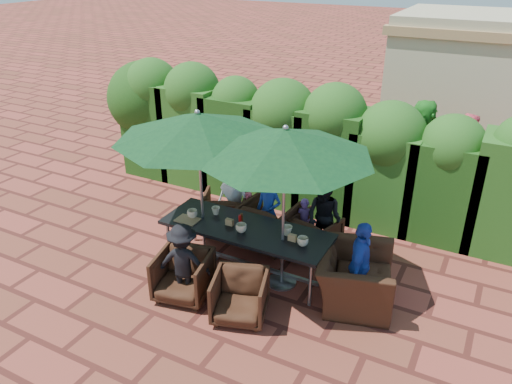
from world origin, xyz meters
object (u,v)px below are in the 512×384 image
at_px(umbrella_left, 198,126).
at_px(chair_end_right, 355,270).
at_px(umbrella_right, 285,143).
at_px(chair_far_right, 315,233).
at_px(chair_far_left, 225,210).
at_px(chair_near_right, 240,295).
at_px(dining_table, 246,232).
at_px(chair_near_left, 183,273).
at_px(chair_far_mid, 268,222).

distance_m(umbrella_left, chair_end_right, 2.98).
xyz_separation_m(umbrella_right, chair_far_right, (0.11, 1.04, -1.86)).
relative_size(chair_far_left, chair_near_right, 1.08).
relative_size(chair_far_right, chair_near_right, 0.97).
distance_m(chair_far_left, chair_far_right, 1.65).
height_order(dining_table, umbrella_left, umbrella_left).
bearing_deg(chair_far_left, chair_near_right, 104.56).
distance_m(chair_far_right, chair_near_right, 2.00).
bearing_deg(chair_far_right, chair_end_right, 150.90).
bearing_deg(chair_near_left, chair_far_right, 46.32).
xyz_separation_m(umbrella_left, chair_near_right, (1.21, -0.99, -1.85)).
bearing_deg(chair_far_left, chair_far_right, 161.63).
bearing_deg(chair_far_mid, chair_far_left, 0.28).
relative_size(chair_far_right, chair_near_left, 0.93).
relative_size(umbrella_right, chair_near_right, 3.42).
height_order(umbrella_left, chair_near_right, umbrella_left).
relative_size(umbrella_right, chair_far_left, 3.17).
relative_size(umbrella_left, chair_far_right, 3.52).
bearing_deg(umbrella_left, chair_near_right, -39.32).
distance_m(chair_far_mid, chair_near_right, 1.90).
xyz_separation_m(umbrella_right, chair_near_right, (-0.17, -0.95, -1.85)).
bearing_deg(chair_near_right, umbrella_right, 61.80).
bearing_deg(chair_near_right, chair_far_left, 107.82).
bearing_deg(chair_near_left, umbrella_right, 27.87).
bearing_deg(chair_far_right, umbrella_left, 48.90).
relative_size(chair_near_right, chair_end_right, 0.62).
bearing_deg(chair_far_left, chair_far_mid, 154.30).
bearing_deg(umbrella_left, dining_table, 1.11).
bearing_deg(chair_far_mid, chair_near_left, 81.10).
height_order(umbrella_left, chair_far_left, umbrella_left).
xyz_separation_m(chair_far_mid, chair_near_left, (-0.45, -1.81, -0.05)).
height_order(chair_far_left, chair_near_left, chair_far_left).
relative_size(chair_far_left, chair_far_mid, 0.92).
bearing_deg(chair_end_right, chair_far_left, 56.68).
distance_m(umbrella_right, chair_near_left, 2.33).
relative_size(dining_table, umbrella_right, 1.05).
bearing_deg(umbrella_left, chair_far_mid, 49.53).
distance_m(umbrella_right, chair_near_right, 2.09).
distance_m(chair_far_right, chair_end_right, 1.34).
relative_size(chair_far_left, chair_far_right, 1.11).
bearing_deg(chair_near_left, chair_far_mid, 64.38).
height_order(chair_far_left, chair_near_right, chair_far_left).
bearing_deg(chair_end_right, umbrella_left, 76.34).
height_order(chair_far_right, chair_near_right, chair_near_right).
height_order(chair_far_right, chair_near_left, chair_near_left).
relative_size(dining_table, chair_far_right, 3.69).
bearing_deg(chair_far_left, chair_end_right, 140.77).
bearing_deg(dining_table, chair_far_left, 135.26).
bearing_deg(dining_table, chair_far_mid, 92.38).
relative_size(umbrella_right, chair_end_right, 2.13).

